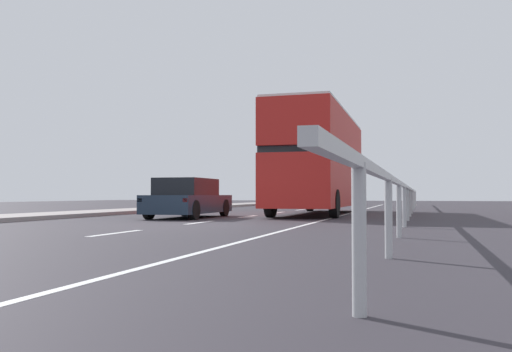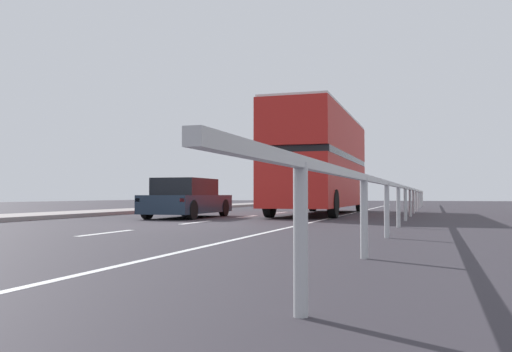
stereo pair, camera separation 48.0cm
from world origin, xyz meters
TOP-DOWN VIEW (x-y plane):
  - ground_plane at (0.00, 0.00)m, footprint 75.30×120.00m
  - lane_paint_markings at (2.01, 8.57)m, footprint 3.35×46.00m
  - bridge_side_railing at (5.81, 9.00)m, footprint 0.10×42.00m
  - double_decker_bus_red at (2.11, 8.93)m, footprint 2.69×10.79m
  - hatchback_car_near at (-1.68, 3.86)m, footprint 1.89×4.48m
  - sedan_car_ahead at (-2.13, 25.06)m, footprint 1.97×4.30m

SIDE VIEW (x-z plane):
  - ground_plane at x=0.00m, z-range -0.10..0.00m
  - lane_paint_markings at x=2.01m, z-range 0.00..0.01m
  - sedan_car_ahead at x=-2.13m, z-range -0.02..1.33m
  - hatchback_car_near at x=-1.68m, z-range -0.03..1.36m
  - bridge_side_railing at x=5.81m, z-range 0.34..1.42m
  - double_decker_bus_red at x=2.11m, z-range 0.15..4.36m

